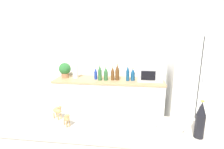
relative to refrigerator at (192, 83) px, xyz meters
name	(u,v)px	position (x,y,z in m)	size (l,w,h in m)	color
wall_back	(125,59)	(-1.30, 0.39, 0.38)	(8.00, 0.06, 2.55)	white
back_counter	(109,100)	(-1.60, 0.06, -0.45)	(2.20, 0.63, 0.90)	white
refrigerator	(192,83)	(0.00, 0.00, 0.00)	(0.83, 0.71, 1.80)	white
potted_plant	(65,70)	(-2.53, 0.09, 0.17)	(0.24, 0.24, 0.31)	#9E6B47
paper_towel_roll	(75,71)	(-2.30, 0.08, 0.14)	(0.11, 0.11, 0.28)	white
microwave	(150,73)	(-0.78, 0.08, 0.14)	(0.48, 0.37, 0.28)	#B2B5BA
back_bottle_0	(106,74)	(-1.64, -0.02, 0.13)	(0.08, 0.08, 0.27)	#2D6033
back_bottle_1	(117,72)	(-1.42, 0.03, 0.15)	(0.08, 0.08, 0.32)	brown
back_bottle_2	(96,74)	(-1.86, 0.03, 0.11)	(0.06, 0.06, 0.24)	navy
back_bottle_3	(100,73)	(-1.76, -0.03, 0.15)	(0.08, 0.08, 0.31)	#2D6033
back_bottle_4	(128,73)	(-1.21, 0.00, 0.14)	(0.07, 0.07, 0.31)	navy
back_bottle_5	(133,75)	(-1.11, 0.03, 0.12)	(0.08, 0.08, 0.25)	navy
back_bottle_6	(113,74)	(-1.51, 0.02, 0.13)	(0.07, 0.07, 0.27)	brown
wine_bottle	(200,120)	(-0.57, -2.01, 0.25)	(0.08, 0.08, 0.31)	black
fruit_bowl	(170,126)	(-0.77, -1.91, 0.13)	(0.25, 0.25, 0.05)	white
camel_figurine	(57,110)	(-1.81, -1.86, 0.19)	(0.12, 0.10, 0.15)	tan
camel_figurine_second	(67,118)	(-1.67, -1.98, 0.18)	(0.09, 0.09, 0.13)	#A87F4C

